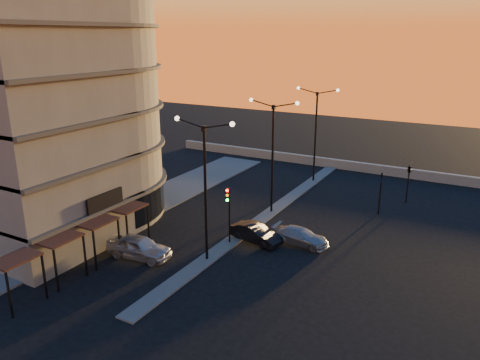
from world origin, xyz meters
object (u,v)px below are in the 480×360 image
at_px(car_sedan, 256,233).
at_px(car_hatchback, 139,247).
at_px(streetlamp_mid, 273,148).
at_px(traffic_light_main, 228,206).
at_px(car_wagon, 301,236).

bearing_deg(car_sedan, car_hatchback, 149.39).
bearing_deg(streetlamp_mid, traffic_light_main, -90.00).
bearing_deg(car_sedan, streetlamp_mid, 27.24).
xyz_separation_m(streetlamp_mid, car_hatchback, (-4.20, -11.86, -4.82)).
height_order(car_hatchback, car_sedan, car_hatchback).
relative_size(streetlamp_mid, traffic_light_main, 2.24).
relative_size(car_sedan, car_wagon, 0.97).
bearing_deg(car_sedan, car_wagon, -55.24).
relative_size(traffic_light_main, car_wagon, 1.04).
height_order(car_sedan, car_wagon, car_sedan).
xyz_separation_m(streetlamp_mid, car_wagon, (4.50, -4.63, -5.00)).
relative_size(car_hatchback, car_wagon, 1.10).
bearing_deg(car_hatchback, streetlamp_mid, -25.45).
bearing_deg(car_wagon, streetlamp_mid, 47.57).
xyz_separation_m(streetlamp_mid, car_sedan, (1.50, -5.84, -4.94)).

